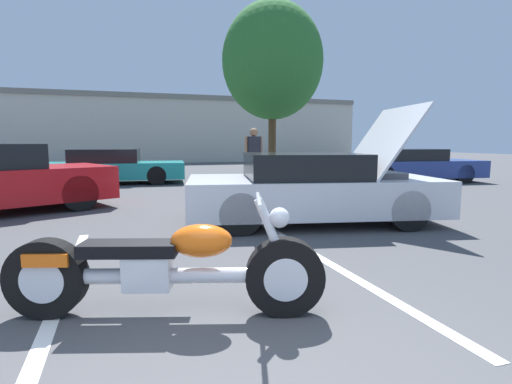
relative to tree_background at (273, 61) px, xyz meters
name	(u,v)px	position (x,y,z in m)	size (l,w,h in m)	color
parking_stripe_foreground	(63,289)	(-6.64, -11.90, -4.66)	(0.12, 4.56, 0.01)	white
parking_stripe_middle	(325,261)	(-3.89, -11.90, -4.66)	(0.12, 4.56, 0.01)	white
far_building	(127,127)	(-5.59, 12.43, -2.33)	(32.00, 4.20, 4.40)	beige
tree_background	(273,61)	(0.00, 0.00, 0.00)	(4.16, 4.16, 7.07)	brown
motorcycle	(165,269)	(-5.79, -12.78, -4.28)	(2.42, 1.01, 0.95)	black
show_car_hood_open	(313,188)	(-2.99, -9.78, -4.08)	(4.49, 2.74, 1.97)	silver
parked_car_mid_right_row	(111,167)	(-6.41, -1.95, -4.13)	(4.79, 2.27, 1.13)	teal
parked_car_right_row	(411,166)	(3.34, -4.60, -4.12)	(4.84, 2.47, 1.13)	navy
spectator_near_motorcycle	(254,153)	(-2.52, -5.14, -3.62)	(0.52, 0.23, 1.75)	#38476B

